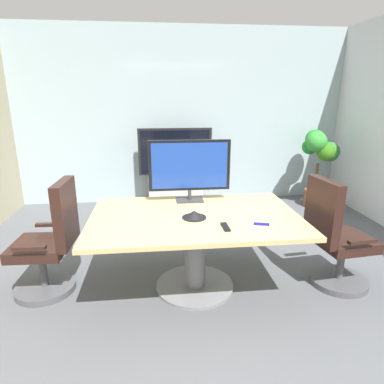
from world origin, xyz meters
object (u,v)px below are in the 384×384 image
at_px(office_chair_right, 335,242).
at_px(tv_monitor, 190,167).
at_px(conference_table, 195,234).
at_px(wall_display_unit, 176,180).
at_px(office_chair_left, 51,247).
at_px(conference_phone, 194,215).
at_px(potted_plant, 319,156).
at_px(remote_control, 225,227).

relative_size(office_chair_right, tv_monitor, 1.30).
height_order(conference_table, office_chair_right, office_chair_right).
bearing_deg(wall_display_unit, office_chair_left, -118.47).
bearing_deg(conference_phone, office_chair_left, 173.11).
bearing_deg(office_chair_left, conference_table, 88.49).
height_order(office_chair_left, office_chair_right, same).
height_order(tv_monitor, potted_plant, tv_monitor).
bearing_deg(tv_monitor, office_chair_left, -165.41).
distance_m(potted_plant, remote_control, 3.29).
bearing_deg(remote_control, conference_table, 122.27).
relative_size(conference_table, potted_plant, 1.50).
bearing_deg(tv_monitor, conference_phone, -91.30).
bearing_deg(potted_plant, conference_phone, -135.44).
bearing_deg(potted_plant, remote_control, -129.35).
distance_m(wall_display_unit, remote_control, 2.89).
distance_m(conference_table, potted_plant, 3.21).
height_order(conference_table, conference_phone, conference_phone).
relative_size(potted_plant, conference_phone, 5.81).
distance_m(conference_table, office_chair_right, 1.36).
bearing_deg(remote_control, tv_monitor, 104.68).
distance_m(office_chair_right, tv_monitor, 1.60).
bearing_deg(tv_monitor, wall_display_unit, 90.62).
height_order(office_chair_left, remote_control, office_chair_left).
height_order(conference_table, tv_monitor, tv_monitor).
height_order(conference_table, office_chair_left, office_chair_left).
xyz_separation_m(office_chair_right, wall_display_unit, (-1.38, 2.63, -0.01)).
relative_size(potted_plant, remote_control, 7.52).
bearing_deg(tv_monitor, conference_table, -89.45).
relative_size(conference_table, conference_phone, 8.74).
xyz_separation_m(conference_table, potted_plant, (2.30, 2.22, 0.29)).
bearing_deg(office_chair_right, potted_plant, -28.50).
height_order(potted_plant, conference_phone, potted_plant).
xyz_separation_m(conference_table, tv_monitor, (-0.00, 0.44, 0.54)).
relative_size(office_chair_right, remote_control, 6.41).
relative_size(office_chair_left, conference_phone, 4.95).
relative_size(conference_table, tv_monitor, 2.29).
bearing_deg(conference_table, conference_phone, -103.21).
bearing_deg(office_chair_left, wall_display_unit, 153.98).
bearing_deg(tv_monitor, remote_control, -73.92).
xyz_separation_m(office_chair_left, office_chair_right, (2.70, -0.20, 0.00)).
bearing_deg(wall_display_unit, office_chair_right, -62.41).
bearing_deg(potted_plant, tv_monitor, -142.47).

